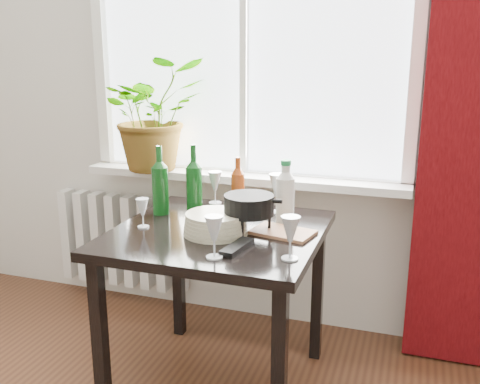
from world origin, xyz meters
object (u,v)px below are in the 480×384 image
(radiator, at_px, (123,240))
(fondue_pot, at_px, (249,214))
(plate_stack, at_px, (215,224))
(cutting_board, at_px, (283,232))
(bottle_amber, at_px, (238,184))
(wineglass_front_right, at_px, (214,237))
(potted_plant, at_px, (154,114))
(wineglass_back_left, at_px, (215,187))
(wine_bottle_left, at_px, (160,180))
(wineglass_front_left, at_px, (143,213))
(wineglass_back_center, at_px, (277,193))
(table, at_px, (218,250))
(tv_remote, at_px, (237,247))
(cleaning_bottle, at_px, (285,191))
(wine_bottle_right, at_px, (194,178))
(wineglass_far_right, at_px, (290,237))

(radiator, bearing_deg, fondue_pot, -32.54)
(plate_stack, bearing_deg, cutting_board, 18.53)
(bottle_amber, xyz_separation_m, wineglass_front_right, (0.11, -0.60, -0.05))
(potted_plant, height_order, plate_stack, potted_plant)
(wineglass_back_left, bearing_deg, bottle_amber, -27.55)
(wine_bottle_left, bearing_deg, wineglass_front_left, -84.22)
(potted_plant, bearing_deg, wineglass_back_center, -18.28)
(wineglass_front_right, relative_size, fondue_pot, 0.69)
(bottle_amber, xyz_separation_m, wineglass_front_left, (-0.30, -0.37, -0.06))
(radiator, height_order, table, table)
(wine_bottle_left, relative_size, tv_remote, 1.71)
(cleaning_bottle, bearing_deg, wine_bottle_left, -174.98)
(wineglass_back_center, relative_size, cutting_board, 0.76)
(potted_plant, distance_m, bottle_amber, 0.68)
(cleaning_bottle, bearing_deg, potted_plant, 155.12)
(potted_plant, xyz_separation_m, wine_bottle_left, (0.24, -0.43, -0.24))
(wine_bottle_left, bearing_deg, wineglass_back_center, 19.92)
(tv_remote, bearing_deg, wineglass_back_center, 96.93)
(radiator, distance_m, wineglass_back_center, 1.16)
(wine_bottle_right, bearing_deg, radiator, 146.90)
(cleaning_bottle, distance_m, wineglass_back_center, 0.16)
(table, relative_size, wineglass_front_left, 6.61)
(table, xyz_separation_m, wineglass_front_left, (-0.31, -0.08, 0.16))
(wineglass_back_center, bearing_deg, wineglass_far_right, -70.68)
(tv_remote, bearing_deg, wine_bottle_left, 154.82)
(wineglass_far_right, height_order, fondue_pot, wineglass_far_right)
(radiator, xyz_separation_m, wineglass_front_left, (0.54, -0.71, 0.42))
(plate_stack, distance_m, cutting_board, 0.28)
(bottle_amber, relative_size, fondue_pot, 1.09)
(table, height_order, wineglass_far_right, wineglass_far_right)
(wineglass_far_right, height_order, wineglass_front_left, wineglass_far_right)
(wine_bottle_left, height_order, wineglass_back_center, wine_bottle_left)
(bottle_amber, relative_size, plate_stack, 0.97)
(radiator, xyz_separation_m, fondue_pot, (0.98, -0.63, 0.44))
(potted_plant, relative_size, bottle_amber, 2.30)
(wine_bottle_right, relative_size, wineglass_back_center, 1.69)
(wine_bottle_left, distance_m, wine_bottle_right, 0.15)
(wineglass_back_left, bearing_deg, wine_bottle_left, -126.47)
(potted_plant, bearing_deg, cutting_board, -32.00)
(cutting_board, bearing_deg, wineglass_front_right, -116.43)
(cleaning_bottle, relative_size, cutting_board, 1.13)
(cutting_board, bearing_deg, plate_stack, -161.47)
(wineglass_front_right, distance_m, wineglass_front_left, 0.47)
(radiator, height_order, wine_bottle_right, wine_bottle_right)
(fondue_pot, height_order, tv_remote, fondue_pot)
(wineglass_front_right, bearing_deg, plate_stack, 110.20)
(bottle_amber, relative_size, tv_remote, 1.38)
(wine_bottle_right, bearing_deg, bottle_amber, 25.42)
(wineglass_back_left, height_order, wineglass_front_left, wineglass_back_left)
(table, distance_m, potted_plant, 0.94)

